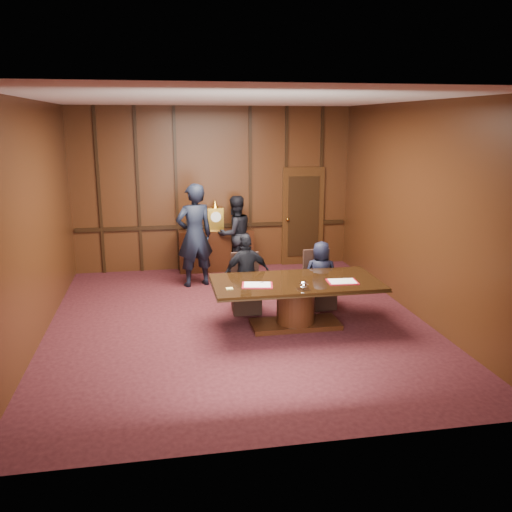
# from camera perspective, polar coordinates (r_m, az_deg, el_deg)

# --- Properties ---
(room) EXTENTS (7.00, 7.04, 3.50)m
(room) POSITION_cam_1_polar(r_m,az_deg,el_deg) (8.55, -1.69, 4.20)
(room) COLOR black
(room) RESTS_ON ground
(sideboard) EXTENTS (1.60, 0.45, 1.54)m
(sideboard) POSITION_cam_1_polar(r_m,az_deg,el_deg) (11.83, -4.23, 0.80)
(sideboard) COLOR black
(sideboard) RESTS_ON ground
(conference_table) EXTENTS (2.62, 1.32, 0.76)m
(conference_table) POSITION_cam_1_polar(r_m,az_deg,el_deg) (8.55, 4.21, -4.23)
(conference_table) COLOR black
(conference_table) RESTS_ON ground
(folder_left) EXTENTS (0.51, 0.41, 0.02)m
(folder_left) POSITION_cam_1_polar(r_m,az_deg,el_deg) (8.21, 0.13, -3.07)
(folder_left) COLOR maroon
(folder_left) RESTS_ON conference_table
(folder_right) EXTENTS (0.48, 0.36, 0.02)m
(folder_right) POSITION_cam_1_polar(r_m,az_deg,el_deg) (8.49, 9.07, -2.67)
(folder_right) COLOR maroon
(folder_right) RESTS_ON conference_table
(inkstand) EXTENTS (0.20, 0.14, 0.12)m
(inkstand) POSITION_cam_1_polar(r_m,az_deg,el_deg) (8.04, 5.04, -3.15)
(inkstand) COLOR white
(inkstand) RESTS_ON conference_table
(notepad) EXTENTS (0.10, 0.08, 0.01)m
(notepad) POSITION_cam_1_polar(r_m,az_deg,el_deg) (8.06, -2.81, -3.43)
(notepad) COLOR #FFE67C
(notepad) RESTS_ON conference_table
(chair_left) EXTENTS (0.50, 0.50, 0.99)m
(chair_left) POSITION_cam_1_polar(r_m,az_deg,el_deg) (9.30, -1.05, -4.07)
(chair_left) COLOR black
(chair_left) RESTS_ON ground
(chair_right) EXTENTS (0.51, 0.51, 0.99)m
(chair_right) POSITION_cam_1_polar(r_m,az_deg,el_deg) (9.59, 6.64, -3.62)
(chair_right) COLOR black
(chair_right) RESTS_ON ground
(signatory_left) EXTENTS (0.84, 0.43, 1.36)m
(signatory_left) POSITION_cam_1_polar(r_m,az_deg,el_deg) (9.12, -0.99, -1.90)
(signatory_left) COLOR black
(signatory_left) RESTS_ON ground
(signatory_right) EXTENTS (0.65, 0.50, 1.19)m
(signatory_right) POSITION_cam_1_polar(r_m,az_deg,el_deg) (9.43, 6.84, -2.02)
(signatory_right) COLOR black
(signatory_right) RESTS_ON ground
(witness_left) EXTENTS (0.85, 0.67, 2.03)m
(witness_left) POSITION_cam_1_polar(r_m,az_deg,el_deg) (10.64, -6.48, 2.17)
(witness_left) COLOR black
(witness_left) RESTS_ON ground
(witness_right) EXTENTS (0.98, 0.88, 1.65)m
(witness_right) POSITION_cam_1_polar(r_m,az_deg,el_deg) (11.65, -2.21, 2.33)
(witness_right) COLOR black
(witness_right) RESTS_ON ground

